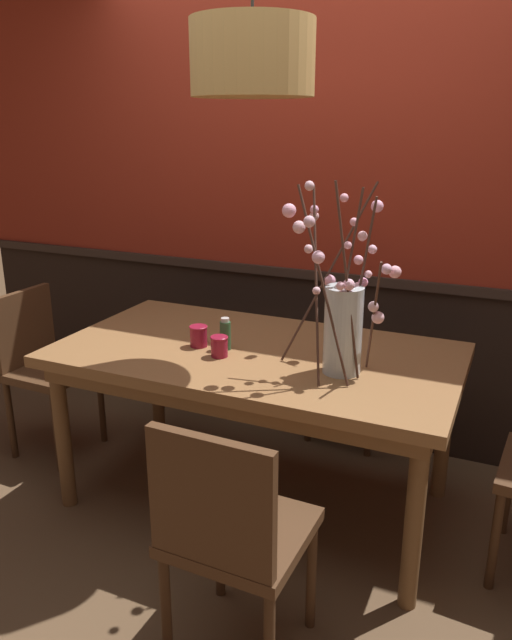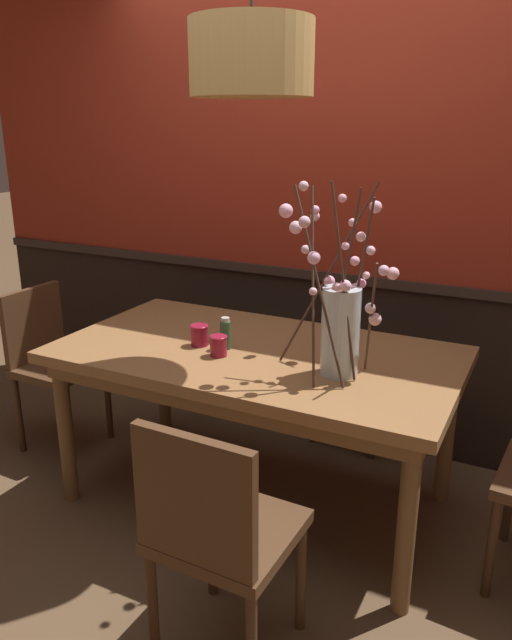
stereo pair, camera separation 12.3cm
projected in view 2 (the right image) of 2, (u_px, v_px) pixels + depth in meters
ground_plane at (256, 498)px, 2.98m from camera, size 24.00×24.00×0.00m
back_wall at (327, 195)px, 3.28m from camera, size 4.61×0.14×2.77m
dining_table at (256, 367)px, 2.77m from camera, size 1.78×0.97×0.77m
chair_head_west_end at (51, 357)px, 3.36m from camera, size 0.39×0.42×0.89m
chair_far_side_right at (362, 351)px, 3.48m from camera, size 0.44×0.44×0.90m
chair_near_side_right at (217, 530)px, 1.94m from camera, size 0.44×0.44×0.91m
vase_with_blossoms at (340, 322)px, 2.42m from camera, size 0.47×0.53×0.78m
candle_holder_nearer_center at (199, 335)px, 2.79m from camera, size 0.08×0.08×0.10m
candle_holder_nearer_edge at (219, 346)px, 2.66m from camera, size 0.08×0.08×0.09m
condiment_bottle at (225, 334)px, 2.74m from camera, size 0.05×0.05×0.15m
pendant_lamp at (252, 59)px, 2.31m from camera, size 0.47×0.47×0.93m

